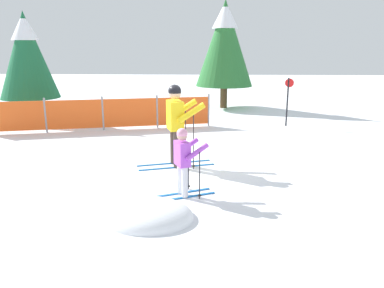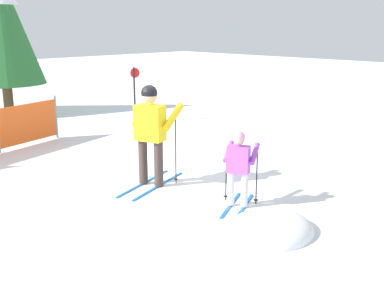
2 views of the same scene
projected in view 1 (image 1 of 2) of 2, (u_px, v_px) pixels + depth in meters
ground_plane at (181, 163)px, 8.38m from camera, size 60.00×60.00×0.00m
skier_adult at (176, 118)px, 7.94m from camera, size 1.69×0.96×1.76m
skier_child at (183, 157)px, 6.34m from camera, size 1.13×0.76×1.20m
safety_fence at (103, 114)px, 11.66m from camera, size 6.65×1.73×1.06m
conifer_far at (225, 42)px, 15.63m from camera, size 2.41×2.41×4.47m
conifer_near at (27, 54)px, 12.94m from camera, size 2.02×2.02×3.75m
trail_marker at (288, 97)px, 12.21m from camera, size 0.28×0.09×1.58m
snow_mound at (149, 218)px, 5.64m from camera, size 1.35×1.15×0.54m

